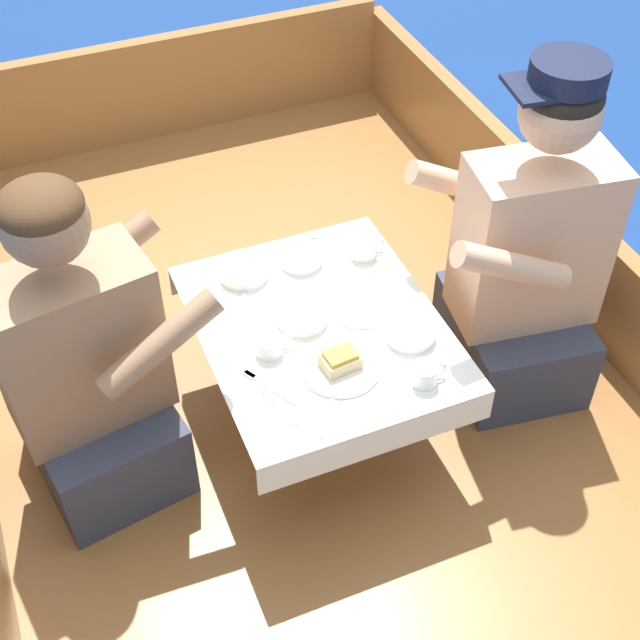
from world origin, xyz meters
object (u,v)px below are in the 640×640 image
coffee_cup_starboard (269,345)px  person_starboard (526,264)px  sandwich (340,360)px  person_port (87,371)px  coffee_cup_port (364,248)px  coffee_cup_center (425,374)px

coffee_cup_starboard → person_starboard: bearing=0.5°
sandwich → coffee_cup_starboard: sandwich is taller
person_port → coffee_cup_port: size_ratio=9.26×
coffee_cup_port → coffee_cup_starboard: bearing=-145.8°
person_port → sandwich: bearing=-31.4°
person_port → coffee_cup_starboard: bearing=-23.9°
coffee_cup_port → coffee_cup_starboard: 0.47m
person_starboard → sandwich: person_starboard is taller
sandwich → coffee_cup_port: bearing=58.1°
person_port → coffee_cup_center: (0.79, -0.36, 0.03)m
coffee_cup_starboard → coffee_cup_center: bearing=-37.0°
person_port → person_starboard: (1.24, -0.11, 0.04)m
sandwich → coffee_cup_center: bearing=-34.1°
coffee_cup_starboard → coffee_cup_center: size_ratio=1.06×
person_starboard → coffee_cup_center: size_ratio=11.14×
coffee_cup_starboard → coffee_cup_center: (0.33, -0.25, 0.00)m
sandwich → coffee_cup_port: (0.24, 0.39, -0.01)m
coffee_cup_starboard → person_port: bearing=166.0°
sandwich → coffee_cup_port: sandwich is taller
coffee_cup_port → person_starboard: bearing=-33.6°
coffee_cup_port → coffee_cup_starboard: coffee_cup_port is taller
person_port → person_starboard: 1.24m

